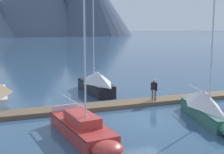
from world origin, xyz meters
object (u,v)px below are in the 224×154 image
Objects in this scene: sailboat_second_berth at (84,129)px; person_on_dock at (154,88)px; sailboat_mid_dock_port at (95,82)px; sailboat_mid_dock_starboard at (206,107)px.

person_on_dock is (7.51, 5.49, 0.72)m from sailboat_second_berth.
sailboat_mid_dock_port is 11.50m from sailboat_mid_dock_starboard.
sailboat_mid_dock_starboard reaches higher than person_on_dock.
sailboat_second_berth is 12.01m from sailboat_mid_dock_port.
sailboat_mid_dock_starboard is at bearing -78.18° from person_on_dock.
sailboat_mid_dock_starboard is at bearing 2.55° from sailboat_second_berth.
sailboat_mid_dock_starboard is at bearing -69.20° from sailboat_mid_dock_port.
sailboat_mid_dock_port is 6.40m from person_on_dock.
sailboat_mid_dock_port is 1.04× the size of sailboat_mid_dock_starboard.
sailboat_second_berth is 9.33m from person_on_dock.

